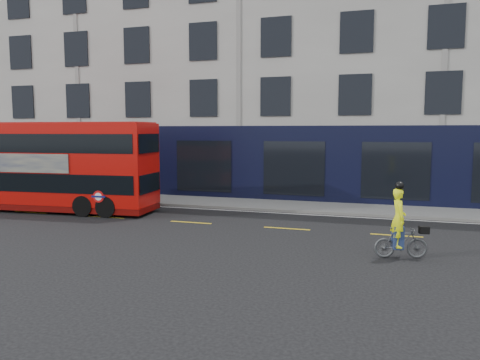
% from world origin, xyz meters
% --- Properties ---
extents(ground, '(120.00, 120.00, 0.00)m').
position_xyz_m(ground, '(0.00, 0.00, 0.00)').
color(ground, black).
rests_on(ground, ground).
extents(pavement, '(60.00, 3.00, 0.12)m').
position_xyz_m(pavement, '(0.00, 6.50, 0.06)').
color(pavement, gray).
rests_on(pavement, ground).
extents(kerb, '(60.00, 0.12, 0.13)m').
position_xyz_m(kerb, '(0.00, 5.00, 0.07)').
color(kerb, slate).
rests_on(kerb, ground).
extents(building_terrace, '(50.00, 10.07, 15.00)m').
position_xyz_m(building_terrace, '(0.00, 12.94, 7.49)').
color(building_terrace, '#ADAAA3').
rests_on(building_terrace, ground).
extents(road_edge_line, '(58.00, 0.10, 0.01)m').
position_xyz_m(road_edge_line, '(0.00, 4.70, 0.00)').
color(road_edge_line, silver).
rests_on(road_edge_line, ground).
extents(lane_dashes, '(58.00, 0.12, 0.01)m').
position_xyz_m(lane_dashes, '(0.00, 1.50, 0.00)').
color(lane_dashes, gold).
rests_on(lane_dashes, ground).
extents(bus, '(10.38, 3.06, 4.13)m').
position_xyz_m(bus, '(-7.48, 2.20, 2.12)').
color(bus, '#B30B07').
rests_on(bus, ground).
extents(cyclist, '(1.61, 0.79, 2.28)m').
position_xyz_m(cyclist, '(8.02, -1.60, 0.79)').
color(cyclist, '#4D5052').
rests_on(cyclist, ground).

